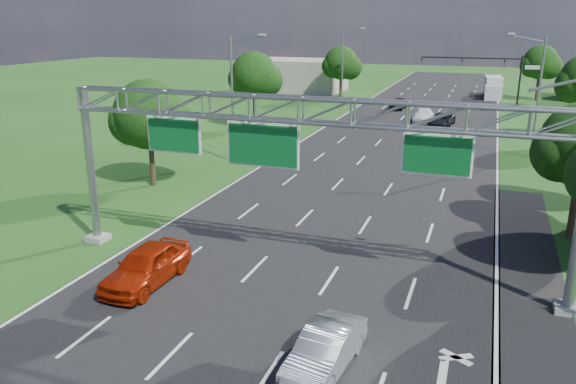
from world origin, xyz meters
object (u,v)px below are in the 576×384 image
at_px(red_coupe, 146,266).
at_px(box_truck, 493,88).
at_px(silver_sedan, 325,350).
at_px(traffic_signal, 491,70).
at_px(sign_gantry, 303,124).

distance_m(red_coupe, box_truck, 72.33).
height_order(red_coupe, silver_sedan, red_coupe).
height_order(traffic_signal, red_coupe, traffic_signal).
height_order(sign_gantry, traffic_signal, sign_gantry).
relative_size(sign_gantry, red_coupe, 4.66).
relative_size(sign_gantry, silver_sedan, 5.40).
bearing_deg(red_coupe, traffic_signal, 77.80).
bearing_deg(box_truck, silver_sedan, -98.06).
distance_m(sign_gantry, red_coupe, 9.20).
height_order(sign_gantry, red_coupe, sign_gantry).
height_order(traffic_signal, box_truck, traffic_signal).
height_order(sign_gantry, box_truck, sign_gantry).
bearing_deg(silver_sedan, red_coupe, 166.07).
relative_size(traffic_signal, box_truck, 1.49).
xyz_separation_m(traffic_signal, box_truck, (0.52, 14.56, -3.71)).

